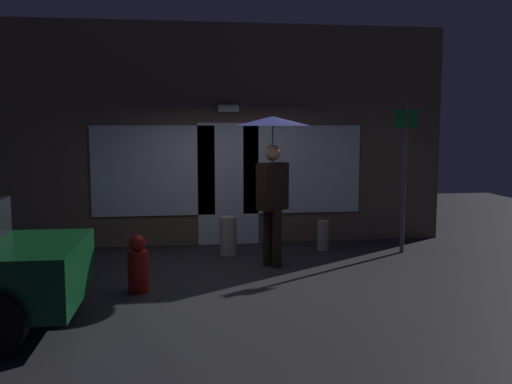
% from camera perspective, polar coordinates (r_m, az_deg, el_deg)
% --- Properties ---
extents(ground_plane, '(18.00, 18.00, 0.00)m').
position_cam_1_polar(ground_plane, '(8.46, -1.32, -8.12)').
color(ground_plane, '#26262B').
extents(building_facade, '(8.04, 0.48, 3.95)m').
position_cam_1_polar(building_facade, '(10.52, -2.87, 5.51)').
color(building_facade, brown).
rests_on(building_facade, ground).
extents(person_with_umbrella, '(1.14, 1.14, 2.29)m').
position_cam_1_polar(person_with_umbrella, '(8.66, 1.65, 3.78)').
color(person_with_umbrella, black).
rests_on(person_with_umbrella, ground).
extents(street_sign_post, '(0.40, 0.07, 2.51)m').
position_cam_1_polar(street_sign_post, '(9.98, 14.44, 2.19)').
color(street_sign_post, '#595B60').
rests_on(street_sign_post, ground).
extents(sidewalk_bollard, '(0.29, 0.29, 0.64)m').
position_cam_1_polar(sidewalk_bollard, '(9.64, -2.77, -4.35)').
color(sidewalk_bollard, '#B2A899').
rests_on(sidewalk_bollard, ground).
extents(sidewalk_bollard_2, '(0.20, 0.20, 0.52)m').
position_cam_1_polar(sidewalk_bollard_2, '(10.05, 6.65, -4.29)').
color(sidewalk_bollard_2, '#9E998E').
rests_on(sidewalk_bollard_2, ground).
extents(fire_hydrant, '(0.27, 0.27, 0.75)m').
position_cam_1_polar(fire_hydrant, '(7.66, -11.59, -7.16)').
color(fire_hydrant, '#B21914').
rests_on(fire_hydrant, ground).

